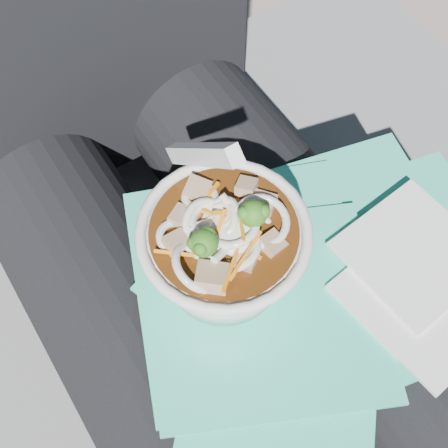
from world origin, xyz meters
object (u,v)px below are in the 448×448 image
plastic_bag (302,288)px  stone_ledge (175,309)px  lap (229,306)px  udon_bowl (224,247)px  person_body (181,230)px

plastic_bag → stone_ledge: bearing=102.1°
lap → plastic_bag: (0.04, -0.05, 0.08)m
stone_ledge → udon_bowl: (-0.01, -0.15, 0.46)m
stone_ledge → person_body: 0.34m
person_body → lap: bearing=-90.0°
stone_ledge → udon_bowl: bearing=-93.2°
stone_ledge → plastic_bag: plastic_bag is taller
stone_ledge → lap: 0.35m
lap → plastic_bag: plastic_bag is taller
lap → udon_bowl: (-0.01, -0.00, 0.14)m
stone_ledge → lap: bearing=-90.0°
stone_ledge → lap: size_ratio=2.08×
udon_bowl → stone_ledge: bearing=86.8°
person_body → udon_bowl: bearing=-95.1°
lap → udon_bowl: 0.14m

